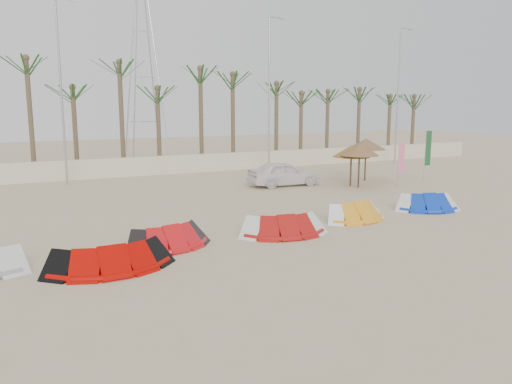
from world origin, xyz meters
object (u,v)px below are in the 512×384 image
kite_red_mid (167,235)px  parasol_left (360,150)px  kite_blue (423,201)px  car (284,174)px  kite_orange (353,210)px  kite_red_right (280,223)px  parasol_mid (351,151)px  kite_red_left (108,254)px  parasol_right (366,144)px

kite_red_mid → parasol_left: size_ratio=1.24×
kite_blue → car: bearing=105.2°
kite_orange → car: bearing=79.2°
kite_red_mid → kite_orange: bearing=3.2°
kite_orange → car: car is taller
kite_red_right → kite_red_mid: bearing=176.5°
kite_orange → parasol_left: size_ratio=1.16×
kite_orange → parasol_mid: bearing=53.8°
kite_orange → parasol_left: bearing=50.7°
kite_red_left → parasol_right: size_ratio=1.36×
kite_red_left → car: bearing=41.8°
kite_orange → kite_red_mid: bearing=-176.8°
kite_orange → car: size_ratio=0.69×
parasol_mid → kite_orange: bearing=-126.2°
kite_red_right → kite_blue: 8.23m
kite_blue → parasol_right: bearing=68.7°
parasol_mid → kite_red_left: bearing=-150.2°
car → parasol_right: bearing=-93.0°
car → kite_red_mid: bearing=136.1°
kite_red_left → kite_blue: size_ratio=1.13×
kite_orange → parasol_right: (7.49, 8.60, 1.95)m
kite_blue → parasol_right: (3.29, 8.45, 1.95)m
kite_red_mid → kite_blue: bearing=2.8°
kite_red_right → parasol_right: (11.47, 9.33, 1.95)m
kite_red_left → kite_orange: bearing=10.2°
kite_red_right → parasol_right: bearing=39.1°
kite_red_mid → kite_red_left: bearing=-147.5°
parasol_right → car: size_ratio=0.62×
kite_blue → parasol_left: 6.84m
parasol_left → car: bearing=145.4°
parasol_left → parasol_mid: (-0.16, 0.56, -0.14)m
kite_blue → parasol_mid: parasol_mid is taller
kite_red_mid → kite_red_right: bearing=-3.5°
kite_red_left → parasol_mid: 18.36m
kite_red_left → kite_blue: bearing=7.9°
kite_red_left → parasol_right: 21.00m
kite_red_right → kite_blue: bearing=6.2°
kite_blue → car: (-2.44, 9.00, 0.33)m
kite_red_left → parasol_left: (16.03, 8.52, 1.84)m
kite_blue → parasol_right: parasol_right is taller
kite_red_mid → car: (10.09, 9.61, 0.33)m
kite_red_mid → parasol_left: 15.59m
kite_red_right → parasol_left: (9.42, 7.35, 1.84)m
kite_red_left → parasol_right: (18.08, 10.50, 1.95)m
parasol_mid → kite_blue: bearing=-98.7°
parasol_left → kite_red_mid: bearing=-152.8°
kite_red_left → car: car is taller
kite_orange → kite_blue: bearing=2.1°
kite_red_left → kite_red_right: bearing=10.0°
parasol_mid → parasol_right: parasol_right is taller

